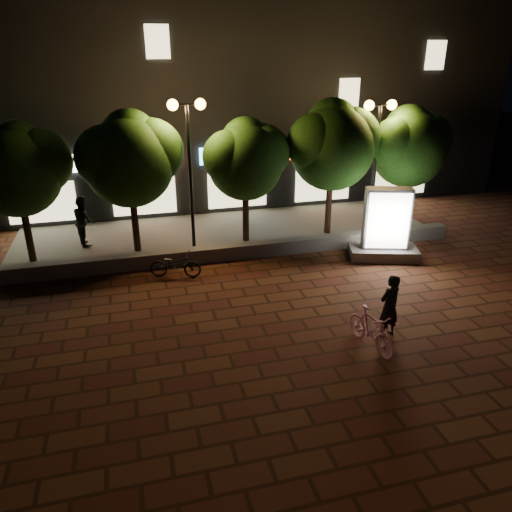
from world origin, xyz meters
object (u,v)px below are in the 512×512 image
object	(u,v)px
scooter_pink	(371,330)
tree_left	(130,156)
tree_far_left	(17,167)
street_lamp_right	(378,133)
ad_kiosk	(385,231)
rider	(389,306)
pedestrian	(84,221)
tree_far_right	(410,144)
scooter_parked	(175,265)
tree_mid	(246,157)
street_lamp_left	(188,137)
tree_right	(333,143)

from	to	relation	value
scooter_pink	tree_left	bearing A→B (deg)	112.22
tree_far_left	tree_left	world-z (taller)	tree_left
street_lamp_right	ad_kiosk	xyz separation A→B (m)	(-0.73, -2.50, -2.88)
rider	pedestrian	bearing A→B (deg)	-62.92
tree_far_right	scooter_parked	size ratio (longest dim) A/B	2.91
tree_far_left	tree_left	xyz separation A→B (m)	(3.50, 0.00, 0.15)
tree_mid	pedestrian	size ratio (longest dim) A/B	2.45
scooter_parked	street_lamp_left	bearing A→B (deg)	-6.09
tree_far_right	ad_kiosk	world-z (taller)	tree_far_right
tree_far_right	street_lamp_right	world-z (taller)	street_lamp_right
tree_right	scooter_parked	bearing A→B (deg)	-158.53
tree_far_left	scooter_parked	xyz separation A→B (m)	(4.54, -2.46, -2.86)
tree_right	street_lamp_right	xyz separation A→B (m)	(1.64, -0.26, 0.33)
tree_far_left	street_lamp_right	size ratio (longest dim) A/B	0.93
rider	scooter_parked	distance (m)	6.85
tree_far_left	tree_right	bearing A→B (deg)	0.00
tree_far_left	scooter_pink	size ratio (longest dim) A/B	2.74
street_lamp_right	pedestrian	distance (m)	11.25
tree_far_right	tree_right	bearing A→B (deg)	180.00
tree_far_right	rider	distance (m)	9.06
scooter_pink	pedestrian	world-z (taller)	pedestrian
tree_far_right	scooter_parked	world-z (taller)	tree_far_right
tree_far_left	tree_right	world-z (taller)	tree_right
tree_far_left	tree_far_right	distance (m)	14.00
tree_far_right	tree_mid	bearing A→B (deg)	-180.00
tree_mid	street_lamp_right	bearing A→B (deg)	-3.04
street_lamp_right	rider	distance (m)	8.31
ad_kiosk	scooter_pink	distance (m)	5.85
tree_right	scooter_pink	bearing A→B (deg)	-105.48
tree_mid	pedestrian	distance (m)	6.33
tree_left	scooter_parked	bearing A→B (deg)	-67.12
tree_far_left	scooter_pink	xyz separation A→B (m)	(8.66, -7.73, -2.78)
tree_far_right	scooter_parked	bearing A→B (deg)	-165.40
street_lamp_left	street_lamp_right	size ratio (longest dim) A/B	1.04
tree_left	ad_kiosk	size ratio (longest dim) A/B	1.92
tree_far_left	scooter_pink	bearing A→B (deg)	-41.75
scooter_pink	scooter_parked	world-z (taller)	scooter_pink
rider	tree_far_right	bearing A→B (deg)	-137.78
street_lamp_left	rider	bearing A→B (deg)	-61.25
tree_right	street_lamp_right	bearing A→B (deg)	-9.10
scooter_pink	rider	size ratio (longest dim) A/B	1.00
tree_left	scooter_pink	xyz separation A→B (m)	(5.16, -7.73, -2.94)
scooter_parked	pedestrian	xyz separation A→B (m)	(-2.88, 3.52, 0.57)
tree_right	street_lamp_right	size ratio (longest dim) A/B	1.02
tree_far_left	pedestrian	bearing A→B (deg)	32.50
tree_right	ad_kiosk	world-z (taller)	tree_right
scooter_parked	tree_far_left	bearing A→B (deg)	77.81
tree_left	scooter_pink	distance (m)	9.75
rider	pedestrian	xyz separation A→B (m)	(-7.67, 8.40, 0.15)
street_lamp_right	ad_kiosk	distance (m)	3.89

